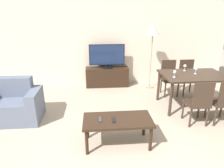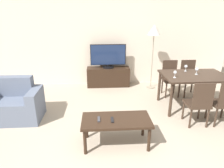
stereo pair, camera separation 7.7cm
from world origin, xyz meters
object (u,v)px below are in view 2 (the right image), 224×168
Objects in this scene: tv at (108,56)px; coffee_table at (116,122)px; dining_chair_far_left at (170,76)px; dining_chair_far at (189,76)px; wine_glass_right at (186,67)px; dining_table at (194,79)px; dining_chair_near at (199,102)px; wine_glass_center at (175,73)px; floor_lamp at (154,33)px; remote_secondary at (112,120)px; remote_primary at (99,119)px; tv_stand at (108,77)px; dining_chair_near_right at (224,101)px; wine_glass_left at (197,70)px; armchair at (14,105)px.

tv is 2.78m from coffee_table.
dining_chair_far is at bearing 0.00° from dining_chair_far_left.
dining_chair_far is 0.70m from wine_glass_right.
dining_table is 1.55× the size of dining_chair_near.
wine_glass_center is (-0.26, -0.93, 0.38)m from dining_chair_far_left.
dining_chair_near is 6.01× the size of wine_glass_center.
floor_lamp reaches higher than remote_secondary.
tv_stand is at bearing 84.19° from remote_primary.
dining_table is 1.64m from floor_lamp.
dining_table is 9.07× the size of remote_primary.
coffee_table is 0.28m from remote_primary.
dining_chair_far and dining_chair_near_right have the same top height.
dining_table is 0.79× the size of floor_lamp.
tv reaches higher than remote_secondary.
dining_table is 2.25m from remote_secondary.
tv_stand is 0.69× the size of floor_lamp.
wine_glass_left is at bearing -39.13° from tv.
dining_chair_far is at bearing 75.44° from wine_glass_left.
wine_glass_right reaches higher than remote_secondary.
wine_glass_right is (1.77, 1.54, 0.40)m from remote_secondary.
dining_chair_near is 6.01× the size of wine_glass_right.
dining_chair_near reaches higher than coffee_table.
tv is at bearing 169.39° from floor_lamp.
dining_table is (1.79, 1.23, 0.27)m from coffee_table.
wine_glass_right is (0.51, -1.00, -0.64)m from floor_lamp.
tv reaches higher than wine_glass_left.
remote_secondary is (1.87, -0.98, 0.16)m from armchair.
tv is 6.55× the size of remote_primary.
tv is 6.73× the size of wine_glass_right.
dining_chair_near_right is (2.02, -2.28, -0.39)m from tv.
dining_chair_near_right reaches higher than armchair.
remote_primary and remote_secondary have the same top height.
tv is 0.72× the size of dining_table.
dining_chair_far is 6.01× the size of wine_glass_center.
wine_glass_center is (1.28, -1.67, 0.59)m from tv_stand.
floor_lamp is at bearing 124.41° from dining_chair_far_left.
dining_chair_far_left is 0.88m from wine_glass_left.
tv_stand is 8.20× the size of wine_glass_center.
dining_chair_near_right is 6.01× the size of wine_glass_right.
dining_chair_far is 1.00× the size of dining_chair_far_left.
tv is at bearing 140.87° from wine_glass_left.
dining_chair_near is at bearing -55.90° from tv.
armchair is at bearing -177.93° from wine_glass_center.
dining_chair_far_left is at bearing 47.76° from remote_primary.
wine_glass_left is 0.29m from wine_glass_right.
floor_lamp reaches higher than dining_chair_far.
armchair is 7.13× the size of wine_glass_right.
dining_chair_far is (2.02, -0.74, 0.21)m from tv_stand.
wine_glass_center is (1.29, 1.07, 0.46)m from coffee_table.
coffee_table is 1.22× the size of dining_chair_near_right.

